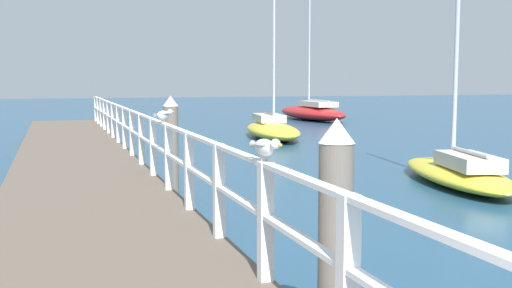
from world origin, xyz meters
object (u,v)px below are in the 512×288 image
Objects in this scene: boat_1 at (458,171)px; dock_piling_far at (171,148)px; seagull_foreground at (265,146)px; boat_4 at (272,129)px; boat_5 at (312,112)px; dock_piling_near at (335,241)px; seagull_background at (164,115)px.

dock_piling_far is at bearing -168.22° from boat_1.
seagull_foreground is 19.25m from boat_4.
boat_5 reaches higher than boat_1.
dock_piling_near is 1.03m from seagull_foreground.
boat_1 is 0.55× the size of boat_5.
dock_piling_near is 1.00× the size of dock_piling_far.
seagull_background is at bearing 93.63° from dock_piling_near.
dock_piling_near is at bearing 80.09° from boat_4.
dock_piling_far is 12.98m from boat_4.
boat_5 reaches higher than dock_piling_far.
seagull_background is (0.00, 5.25, 0.00)m from seagull_foreground.
boat_4 is at bearing 71.90° from dock_piling_near.
boat_5 is (12.06, 28.56, -0.54)m from dock_piling_near.
seagull_background is at bearing -105.01° from dock_piling_far.
boat_4 reaches higher than dock_piling_near.
seagull_foreground is at bearing -39.50° from seagull_background.
boat_4 reaches higher than seagull_background.
seagull_foreground and seagull_background have the same top height.
boat_1 is (6.34, 7.06, -0.71)m from dock_piling_near.
dock_piling_far is at bearing 90.00° from dock_piling_near.
boat_4 is at bearing -122.27° from seagull_foreground.
boat_1 reaches higher than seagull_background.
boat_1 reaches higher than dock_piling_far.
boat_1 is (6.72, 6.42, -1.43)m from seagull_foreground.
boat_5 is at bearing 111.80° from seagull_background.
dock_piling_near is at bearing -114.48° from boat_5.
dock_piling_far is 0.19× the size of boat_5.
seagull_background is at bearing -156.32° from boat_1.
boat_1 is at bearing 48.06° from dock_piling_near.
boat_1 is (6.72, 1.17, -1.43)m from seagull_background.
boat_4 is 11.50m from boat_5.
dock_piling_far is at bearing 125.54° from seagull_background.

